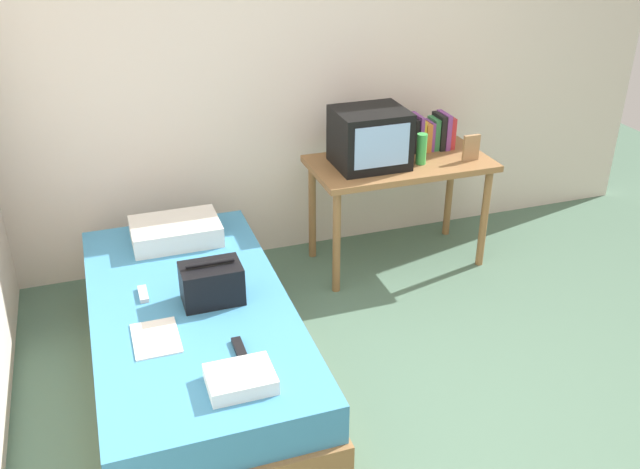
{
  "coord_description": "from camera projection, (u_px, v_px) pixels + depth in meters",
  "views": [
    {
      "loc": [
        -1.35,
        -2.27,
        2.38
      ],
      "look_at": [
        -0.22,
        1.05,
        0.55
      ],
      "focal_mm": 39.08,
      "sensor_mm": 36.0,
      "label": 1
    }
  ],
  "objects": [
    {
      "name": "water_bottle",
      "position": [
        421.0,
        149.0,
        4.38
      ],
      "size": [
        0.07,
        0.07,
        0.2
      ],
      "primitive_type": "cylinder",
      "color": "green",
      "rests_on": "desk"
    },
    {
      "name": "remote_dark",
      "position": [
        239.0,
        348.0,
        3.13
      ],
      "size": [
        0.04,
        0.16,
        0.02
      ],
      "primitive_type": "cube",
      "color": "black",
      "rests_on": "bed"
    },
    {
      "name": "tv",
      "position": [
        370.0,
        138.0,
        4.32
      ],
      "size": [
        0.44,
        0.39,
        0.36
      ],
      "color": "black",
      "rests_on": "desk"
    },
    {
      "name": "remote_silver",
      "position": [
        143.0,
        294.0,
        3.53
      ],
      "size": [
        0.04,
        0.14,
        0.02
      ],
      "primitive_type": "cube",
      "color": "#B7B7BC",
      "rests_on": "bed"
    },
    {
      "name": "picture_frame",
      "position": [
        471.0,
        148.0,
        4.44
      ],
      "size": [
        0.11,
        0.02,
        0.17
      ],
      "primitive_type": "cube",
      "color": "#9E754C",
      "rests_on": "desk"
    },
    {
      "name": "folded_towel",
      "position": [
        241.0,
        379.0,
        2.9
      ],
      "size": [
        0.28,
        0.22,
        0.07
      ],
      "primitive_type": "cube",
      "color": "white",
      "rests_on": "bed"
    },
    {
      "name": "ground_plane",
      "position": [
        431.0,
        422.0,
        3.39
      ],
      "size": [
        8.0,
        8.0,
        0.0
      ],
      "primitive_type": "plane",
      "color": "#4C6B56"
    },
    {
      "name": "desk",
      "position": [
        400.0,
        174.0,
        4.52
      ],
      "size": [
        1.16,
        0.6,
        0.73
      ],
      "color": "olive",
      "rests_on": "ground"
    },
    {
      "name": "handbag",
      "position": [
        212.0,
        283.0,
        3.45
      ],
      "size": [
        0.3,
        0.2,
        0.23
      ],
      "color": "black",
      "rests_on": "bed"
    },
    {
      "name": "book_row",
      "position": [
        432.0,
        133.0,
        4.62
      ],
      "size": [
        0.29,
        0.17,
        0.25
      ],
      "color": "black",
      "rests_on": "desk"
    },
    {
      "name": "bed",
      "position": [
        194.0,
        341.0,
        3.59
      ],
      "size": [
        1.0,
        2.0,
        0.47
      ],
      "color": "olive",
      "rests_on": "ground"
    },
    {
      "name": "wall_back",
      "position": [
        304.0,
        61.0,
        4.47
      ],
      "size": [
        5.2,
        0.1,
        2.6
      ],
      "primitive_type": "cube",
      "color": "beige",
      "rests_on": "ground"
    },
    {
      "name": "magazine",
      "position": [
        156.0,
        338.0,
        3.21
      ],
      "size": [
        0.21,
        0.29,
        0.01
      ],
      "primitive_type": "cube",
      "color": "white",
      "rests_on": "bed"
    },
    {
      "name": "pillow",
      "position": [
        176.0,
        231.0,
        4.04
      ],
      "size": [
        0.5,
        0.35,
        0.12
      ],
      "primitive_type": "cube",
      "color": "silver",
      "rests_on": "bed"
    }
  ]
}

